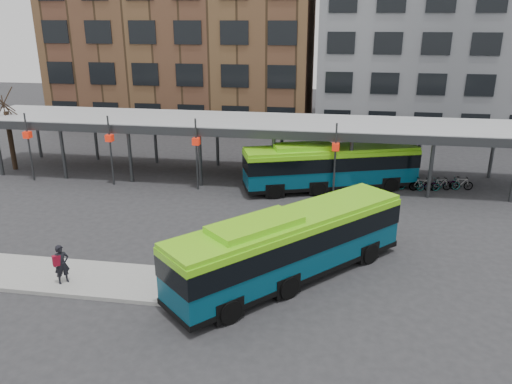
% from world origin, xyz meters
% --- Properties ---
extents(ground, '(120.00, 120.00, 0.00)m').
position_xyz_m(ground, '(0.00, 0.00, 0.00)').
color(ground, '#28282B').
rests_on(ground, ground).
extents(boarding_island, '(14.00, 3.00, 0.18)m').
position_xyz_m(boarding_island, '(-5.50, -3.00, 0.09)').
color(boarding_island, gray).
rests_on(boarding_island, ground).
extents(canopy, '(40.00, 6.53, 4.80)m').
position_xyz_m(canopy, '(-0.06, 12.87, 3.91)').
color(canopy, '#999B9E').
rests_on(canopy, ground).
extents(tree, '(1.64, 1.64, 5.60)m').
position_xyz_m(tree, '(-18.00, 12.00, 2.43)').
color(tree, black).
rests_on(tree, ground).
extents(building_brick, '(26.00, 14.00, 22.00)m').
position_xyz_m(building_brick, '(-10.00, 32.00, 11.00)').
color(building_brick, brown).
rests_on(building_brick, ground).
extents(building_grey, '(24.00, 14.00, 20.00)m').
position_xyz_m(building_grey, '(16.00, 32.00, 10.00)').
color(building_grey, slate).
rests_on(building_grey, ground).
extents(bus_front, '(9.82, 10.28, 3.23)m').
position_xyz_m(bus_front, '(4.26, -1.39, 1.68)').
color(bus_front, '#074057').
rests_on(bus_front, ground).
extents(bus_rear, '(11.68, 6.11, 3.18)m').
position_xyz_m(bus_rear, '(5.70, 11.12, 1.65)').
color(bus_rear, '#074057').
rests_on(bus_rear, ground).
extents(pedestrian, '(0.74, 0.74, 1.74)m').
position_xyz_m(pedestrian, '(-5.27, -3.61, 1.06)').
color(pedestrian, black).
rests_on(pedestrian, boarding_island).
extents(bike_rack, '(5.07, 1.26, 0.94)m').
position_xyz_m(bike_rack, '(12.56, 12.04, 0.45)').
color(bike_rack, slate).
rests_on(bike_rack, ground).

